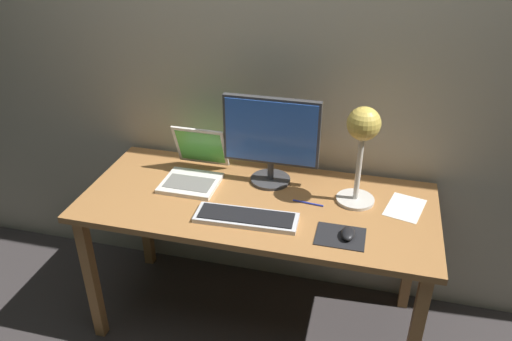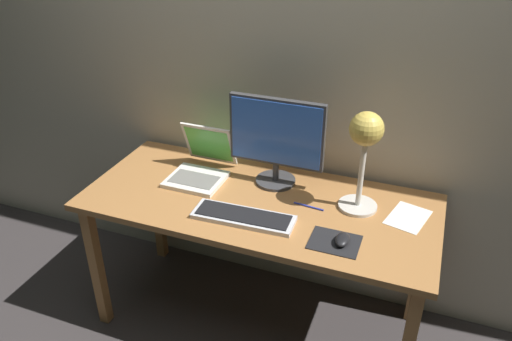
{
  "view_description": "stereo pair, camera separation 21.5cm",
  "coord_description": "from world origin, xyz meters",
  "px_view_note": "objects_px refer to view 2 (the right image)",
  "views": [
    {
      "loc": [
        0.47,
        -1.86,
        1.97
      ],
      "look_at": [
        0.01,
        -0.05,
        0.92
      ],
      "focal_mm": 35.23,
      "sensor_mm": 36.0,
      "label": 1
    },
    {
      "loc": [
        0.67,
        -1.8,
        1.97
      ],
      "look_at": [
        0.01,
        -0.05,
        0.92
      ],
      "focal_mm": 35.23,
      "sensor_mm": 36.0,
      "label": 2
    }
  ],
  "objects_px": {
    "keyboard_main": "(243,217)",
    "pen": "(309,206)",
    "monitor": "(276,138)",
    "laptop": "(202,162)",
    "desk_lamp": "(365,141)",
    "mouse": "(342,239)"
  },
  "relations": [
    {
      "from": "mouse",
      "to": "pen",
      "type": "bearing_deg",
      "value": 133.52
    },
    {
      "from": "desk_lamp",
      "to": "pen",
      "type": "height_order",
      "value": "desk_lamp"
    },
    {
      "from": "keyboard_main",
      "to": "laptop",
      "type": "bearing_deg",
      "value": 139.21
    },
    {
      "from": "monitor",
      "to": "pen",
      "type": "bearing_deg",
      "value": -36.45
    },
    {
      "from": "laptop",
      "to": "pen",
      "type": "bearing_deg",
      "value": -9.83
    },
    {
      "from": "mouse",
      "to": "keyboard_main",
      "type": "bearing_deg",
      "value": 177.77
    },
    {
      "from": "mouse",
      "to": "pen",
      "type": "distance_m",
      "value": 0.28
    },
    {
      "from": "keyboard_main",
      "to": "monitor",
      "type": "bearing_deg",
      "value": 85.48
    },
    {
      "from": "keyboard_main",
      "to": "laptop",
      "type": "height_order",
      "value": "laptop"
    },
    {
      "from": "monitor",
      "to": "mouse",
      "type": "distance_m",
      "value": 0.58
    },
    {
      "from": "pen",
      "to": "keyboard_main",
      "type": "bearing_deg",
      "value": -141.24
    },
    {
      "from": "keyboard_main",
      "to": "pen",
      "type": "relative_size",
      "value": 3.18
    },
    {
      "from": "monitor",
      "to": "keyboard_main",
      "type": "bearing_deg",
      "value": -94.52
    },
    {
      "from": "desk_lamp",
      "to": "mouse",
      "type": "xyz_separation_m",
      "value": [
        -0.01,
        -0.28,
        -0.31
      ]
    },
    {
      "from": "mouse",
      "to": "pen",
      "type": "xyz_separation_m",
      "value": [
        -0.2,
        0.21,
        -0.02
      ]
    },
    {
      "from": "monitor",
      "to": "laptop",
      "type": "height_order",
      "value": "monitor"
    },
    {
      "from": "laptop",
      "to": "desk_lamp",
      "type": "xyz_separation_m",
      "value": [
        0.77,
        -0.02,
        0.26
      ]
    },
    {
      "from": "laptop",
      "to": "desk_lamp",
      "type": "distance_m",
      "value": 0.81
    },
    {
      "from": "monitor",
      "to": "keyboard_main",
      "type": "height_order",
      "value": "monitor"
    },
    {
      "from": "laptop",
      "to": "desk_lamp",
      "type": "relative_size",
      "value": 0.71
    },
    {
      "from": "keyboard_main",
      "to": "laptop",
      "type": "distance_m",
      "value": 0.44
    },
    {
      "from": "laptop",
      "to": "monitor",
      "type": "bearing_deg",
      "value": 8.73
    }
  ]
}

